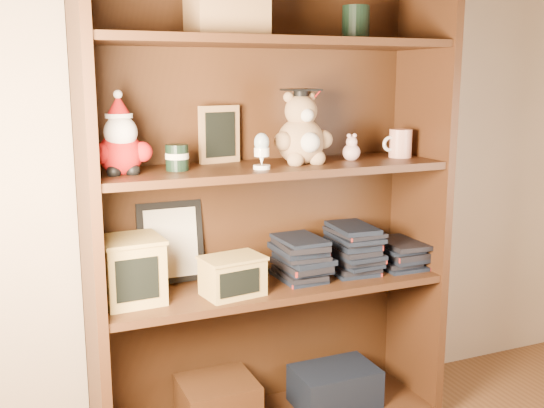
{
  "coord_description": "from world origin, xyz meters",
  "views": [
    {
      "loc": [
        -0.91,
        -0.58,
        1.23
      ],
      "look_at": [
        -0.11,
        1.3,
        0.82
      ],
      "focal_mm": 42.0,
      "sensor_mm": 36.0,
      "label": 1
    }
  ],
  "objects": [
    {
      "name": "teacher_mug",
      "position": [
        0.39,
        1.3,
        1.0
      ],
      "size": [
        0.11,
        0.08,
        0.1
      ],
      "color": "silver",
      "rests_on": "shelf_upper"
    },
    {
      "name": "teachers_tin",
      "position": [
        -0.42,
        1.3,
        0.99
      ],
      "size": [
        0.07,
        0.07,
        0.08
      ],
      "color": "black",
      "rests_on": "shelf_upper"
    },
    {
      "name": "pink_figurine",
      "position": [
        0.19,
        1.31,
        0.99
      ],
      "size": [
        0.06,
        0.06,
        0.1
      ],
      "color": "beige",
      "rests_on": "shelf_upper"
    },
    {
      "name": "shelf_lower",
      "position": [
        -0.11,
        1.3,
        0.54
      ],
      "size": [
        1.14,
        0.33,
        0.02
      ],
      "color": "#3E2211",
      "rests_on": "ground"
    },
    {
      "name": "bookcase",
      "position": [
        -0.11,
        1.36,
        0.78
      ],
      "size": [
        1.2,
        0.35,
        1.6
      ],
      "color": "#3E2211",
      "rests_on": "ground"
    },
    {
      "name": "pencils_box",
      "position": [
        -0.27,
        1.24,
        0.61
      ],
      "size": [
        0.21,
        0.16,
        0.13
      ],
      "color": "tan",
      "rests_on": "shelf_lower"
    },
    {
      "name": "book_stack_right",
      "position": [
        0.39,
        1.3,
        0.6
      ],
      "size": [
        0.14,
        0.2,
        0.1
      ],
      "color": "black",
      "rests_on": "shelf_lower"
    },
    {
      "name": "egg_cup",
      "position": [
        -0.17,
        1.23,
        1.01
      ],
      "size": [
        0.05,
        0.05,
        0.11
      ],
      "color": "white",
      "rests_on": "shelf_upper"
    },
    {
      "name": "chalkboard_plaque",
      "position": [
        -0.25,
        1.42,
        1.04
      ],
      "size": [
        0.15,
        0.09,
        0.19
      ],
      "color": "#9E7547",
      "rests_on": "shelf_upper"
    },
    {
      "name": "santa_plush",
      "position": [
        -0.59,
        1.3,
        1.04
      ],
      "size": [
        0.18,
        0.13,
        0.25
      ],
      "color": "#A50F0F",
      "rests_on": "shelf_upper"
    },
    {
      "name": "book_stack_mid",
      "position": [
        0.2,
        1.3,
        0.64
      ],
      "size": [
        0.14,
        0.2,
        0.18
      ],
      "color": "black",
      "rests_on": "shelf_lower"
    },
    {
      "name": "treats_box",
      "position": [
        -0.57,
        1.3,
        0.65
      ],
      "size": [
        0.2,
        0.2,
        0.2
      ],
      "color": "tan",
      "rests_on": "shelf_lower"
    },
    {
      "name": "certificate_frame",
      "position": [
        -0.42,
        1.44,
        0.69
      ],
      "size": [
        0.22,
        0.06,
        0.27
      ],
      "color": "black",
      "rests_on": "shelf_lower"
    },
    {
      "name": "grad_teddy_bear",
      "position": [
        -0.0,
        1.3,
        1.05
      ],
      "size": [
        0.21,
        0.18,
        0.25
      ],
      "color": "#A37F56",
      "rests_on": "shelf_upper"
    },
    {
      "name": "shelf_upper",
      "position": [
        -0.11,
        1.3,
        0.94
      ],
      "size": [
        1.14,
        0.33,
        0.02
      ],
      "color": "#3E2211",
      "rests_on": "ground"
    },
    {
      "name": "book_stack_left",
      "position": [
        0.0,
        1.3,
        0.62
      ],
      "size": [
        0.14,
        0.2,
        0.14
      ],
      "color": "black",
      "rests_on": "shelf_lower"
    }
  ]
}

